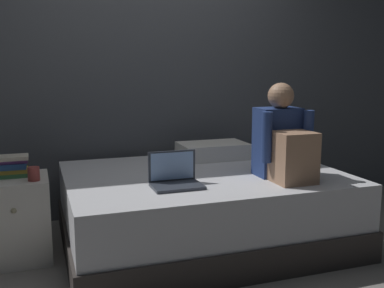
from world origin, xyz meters
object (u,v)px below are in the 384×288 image
Objects in this scene: mug at (34,174)px; bed at (203,208)px; laptop at (175,178)px; pillow at (213,151)px; person_sitting at (284,142)px; nightstand at (16,219)px; book_stack at (11,166)px.

bed is at bearing -0.40° from mug.
pillow is (0.56, 0.76, 0.01)m from laptop.
mug is at bearing -162.80° from pillow.
bed is at bearing -119.71° from pillow.
laptop is 0.57× the size of pillow.
person_sitting is (0.46, -0.34, 0.52)m from bed.
person_sitting is at bearing -14.91° from nightstand.
book_stack is (-1.78, 0.52, -0.15)m from person_sitting.
mug is at bearing 159.86° from laptop.
bed is 0.54m from laptop.
book_stack is (-1.31, 0.18, 0.37)m from bed.
book_stack is at bearing 106.00° from nightstand.
mug is (-1.43, -0.44, 0.01)m from pillow.
nightstand is 2.44× the size of book_stack.
mug is (0.14, -0.17, -0.03)m from book_stack.
bed is 0.62m from pillow.
bed is 3.52× the size of nightstand.
book_stack is at bearing 154.34° from laptop.
nightstand is at bearing 165.09° from person_sitting.
pillow is at bearing 9.93° from book_stack.
book_stack is 2.59× the size of mug.
laptop is (-0.31, -0.31, 0.33)m from bed.
laptop reaches higher than nightstand.
person_sitting reaches higher than mug.
nightstand is 6.31× the size of mug.
person_sitting reaches higher than book_stack.
laptop is (0.99, -0.44, 0.31)m from nightstand.
laptop is 1.12m from book_stack.
person_sitting is 2.81× the size of book_stack.
person_sitting is at bearing -36.34° from bed.
mug is at bearing 167.92° from person_sitting.
pillow reaches higher than mug.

